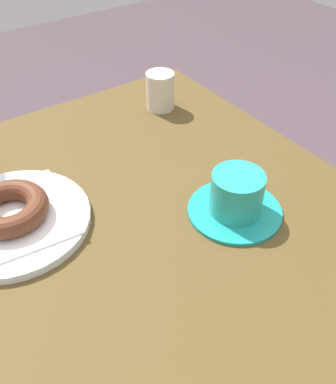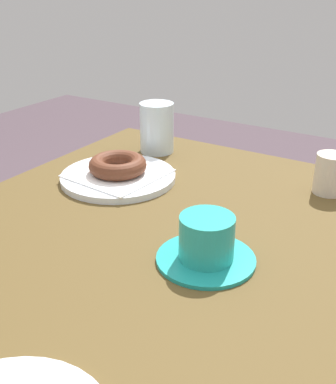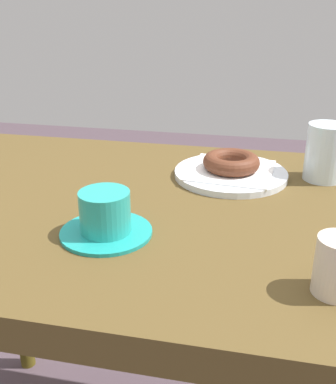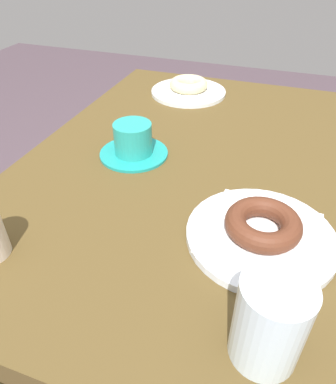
# 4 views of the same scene
# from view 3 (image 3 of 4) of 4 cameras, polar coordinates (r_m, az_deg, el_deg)

# --- Properties ---
(table) EXTENTS (0.98, 0.69, 0.74)m
(table) POSITION_cam_3_polar(r_m,az_deg,el_deg) (0.88, -6.27, -5.35)
(table) COLOR #523F1E
(table) RESTS_ON ground_plane
(plate_chocolate_ring) EXTENTS (0.23, 0.23, 0.01)m
(plate_chocolate_ring) POSITION_cam_3_polar(r_m,az_deg,el_deg) (0.95, 7.74, 2.24)
(plate_chocolate_ring) COLOR white
(plate_chocolate_ring) RESTS_ON table
(napkin_chocolate_ring) EXTENTS (0.18, 0.18, 0.00)m
(napkin_chocolate_ring) POSITION_cam_3_polar(r_m,az_deg,el_deg) (0.95, 7.77, 2.68)
(napkin_chocolate_ring) COLOR white
(napkin_chocolate_ring) RESTS_ON plate_chocolate_ring
(donut_chocolate_ring) EXTENTS (0.12, 0.12, 0.03)m
(donut_chocolate_ring) POSITION_cam_3_polar(r_m,az_deg,el_deg) (0.94, 7.83, 3.69)
(donut_chocolate_ring) COLOR #572C1B
(donut_chocolate_ring) RESTS_ON napkin_chocolate_ring
(water_glass) EXTENTS (0.08, 0.08, 0.11)m
(water_glass) POSITION_cam_3_polar(r_m,az_deg,el_deg) (0.96, 18.87, 4.66)
(water_glass) COLOR silver
(water_glass) RESTS_ON table
(coffee_cup) EXTENTS (0.14, 0.14, 0.07)m
(coffee_cup) POSITION_cam_3_polar(r_m,az_deg,el_deg) (0.71, -7.76, -2.94)
(coffee_cup) COLOR teal
(coffee_cup) RESTS_ON table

